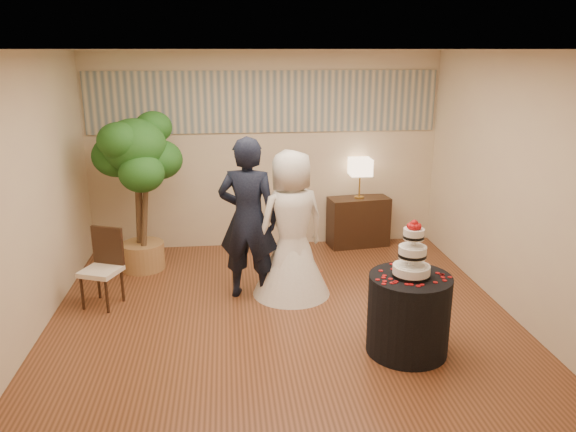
{
  "coord_description": "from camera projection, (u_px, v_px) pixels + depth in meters",
  "views": [
    {
      "loc": [
        -0.55,
        -5.45,
        2.8
      ],
      "look_at": [
        0.1,
        0.4,
        1.05
      ],
      "focal_mm": 35.0,
      "sensor_mm": 36.0,
      "label": 1
    }
  ],
  "objects": [
    {
      "name": "floor",
      "position": [
        283.0,
        320.0,
        6.05
      ],
      "size": [
        5.0,
        5.0,
        0.0
      ],
      "primitive_type": "cube",
      "color": "brown",
      "rests_on": "ground"
    },
    {
      "name": "ceiling",
      "position": [
        282.0,
        49.0,
        5.25
      ],
      "size": [
        5.0,
        5.0,
        0.0
      ],
      "primitive_type": "cube",
      "color": "white",
      "rests_on": "wall_back"
    },
    {
      "name": "wall_back",
      "position": [
        265.0,
        151.0,
        8.03
      ],
      "size": [
        5.0,
        0.06,
        2.8
      ],
      "primitive_type": "cube",
      "color": "beige",
      "rests_on": "ground"
    },
    {
      "name": "wall_front",
      "position": [
        326.0,
        300.0,
        3.27
      ],
      "size": [
        5.0,
        0.06,
        2.8
      ],
      "primitive_type": "cube",
      "color": "beige",
      "rests_on": "ground"
    },
    {
      "name": "wall_left",
      "position": [
        24.0,
        201.0,
        5.38
      ],
      "size": [
        0.06,
        5.0,
        2.8
      ],
      "primitive_type": "cube",
      "color": "beige",
      "rests_on": "ground"
    },
    {
      "name": "wall_right",
      "position": [
        518.0,
        188.0,
        5.91
      ],
      "size": [
        0.06,
        5.0,
        2.8
      ],
      "primitive_type": "cube",
      "color": "beige",
      "rests_on": "ground"
    },
    {
      "name": "mural_border",
      "position": [
        264.0,
        102.0,
        7.81
      ],
      "size": [
        4.9,
        0.02,
        0.85
      ],
      "primitive_type": "cube",
      "color": "#9B9C8D",
      "rests_on": "wall_back"
    },
    {
      "name": "groom",
      "position": [
        248.0,
        219.0,
        6.38
      ],
      "size": [
        0.78,
        0.61,
        1.9
      ],
      "primitive_type": "imported",
      "rotation": [
        0.0,
        0.0,
        2.89
      ],
      "color": "black",
      "rests_on": "floor"
    },
    {
      "name": "bride",
      "position": [
        291.0,
        224.0,
        6.47
      ],
      "size": [
        1.19,
        1.19,
        1.73
      ],
      "primitive_type": "imported",
      "rotation": [
        0.0,
        0.0,
        3.52
      ],
      "color": "white",
      "rests_on": "floor"
    },
    {
      "name": "cake_table",
      "position": [
        408.0,
        314.0,
        5.32
      ],
      "size": [
        0.83,
        0.83,
        0.78
      ],
      "primitive_type": "cylinder",
      "rotation": [
        0.0,
        0.0,
        -0.08
      ],
      "color": "black",
      "rests_on": "floor"
    },
    {
      "name": "wedding_cake",
      "position": [
        413.0,
        249.0,
        5.13
      ],
      "size": [
        0.35,
        0.35,
        0.55
      ],
      "primitive_type": null,
      "color": "white",
      "rests_on": "cake_table"
    },
    {
      "name": "console",
      "position": [
        358.0,
        222.0,
        8.27
      ],
      "size": [
        0.92,
        0.5,
        0.73
      ],
      "primitive_type": "cube",
      "rotation": [
        0.0,
        0.0,
        0.13
      ],
      "color": "black",
      "rests_on": "floor"
    },
    {
      "name": "table_lamp",
      "position": [
        360.0,
        178.0,
        8.09
      ],
      "size": [
        0.3,
        0.3,
        0.58
      ],
      "primitive_type": null,
      "color": "beige",
      "rests_on": "console"
    },
    {
      "name": "ficus_tree",
      "position": [
        138.0,
        192.0,
        7.17
      ],
      "size": [
        1.22,
        1.22,
        2.1
      ],
      "primitive_type": null,
      "rotation": [
        0.0,
        0.0,
        -1.32
      ],
      "color": "#21581B",
      "rests_on": "floor"
    },
    {
      "name": "side_chair",
      "position": [
        101.0,
        269.0,
        6.28
      ],
      "size": [
        0.54,
        0.55,
        0.88
      ],
      "primitive_type": null,
      "rotation": [
        0.0,
        0.0,
        -0.39
      ],
      "color": "black",
      "rests_on": "floor"
    }
  ]
}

